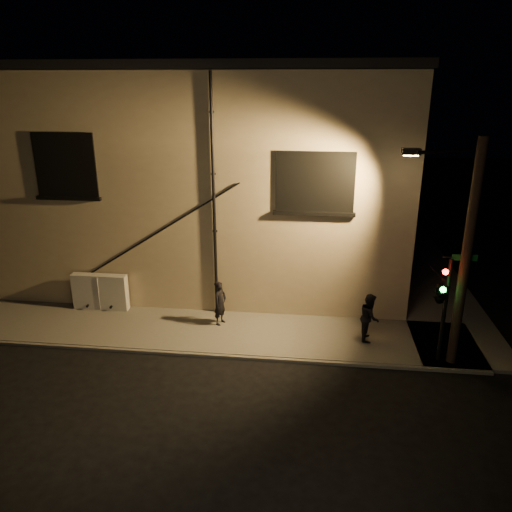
# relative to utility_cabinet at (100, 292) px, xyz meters

# --- Properties ---
(ground) EXTENTS (90.00, 90.00, 0.00)m
(ground) POSITION_rel_utility_cabinet_xyz_m (6.12, -2.70, -0.79)
(ground) COLOR black
(sidewalk) EXTENTS (21.00, 16.00, 0.12)m
(sidewalk) POSITION_rel_utility_cabinet_xyz_m (7.34, 1.69, -0.73)
(sidewalk) COLOR #5C5852
(sidewalk) RESTS_ON ground
(building) EXTENTS (16.20, 12.23, 8.80)m
(building) POSITION_rel_utility_cabinet_xyz_m (3.12, 6.29, 3.61)
(building) COLOR tan
(building) RESTS_ON ground
(utility_cabinet) EXTENTS (2.05, 0.35, 1.35)m
(utility_cabinet) POSITION_rel_utility_cabinet_xyz_m (0.00, 0.00, 0.00)
(utility_cabinet) COLOR #BCB9B3
(utility_cabinet) RESTS_ON sidewalk
(pedestrian_a) EXTENTS (0.56, 0.67, 1.57)m
(pedestrian_a) POSITION_rel_utility_cabinet_xyz_m (4.62, -0.69, 0.11)
(pedestrian_a) COLOR black
(pedestrian_a) RESTS_ON sidewalk
(pedestrian_b) EXTENTS (0.66, 0.82, 1.59)m
(pedestrian_b) POSITION_rel_utility_cabinet_xyz_m (9.64, -1.22, 0.12)
(pedestrian_b) COLOR black
(pedestrian_b) RESTS_ON sidewalk
(traffic_signal) EXTENTS (1.25, 2.00, 3.39)m
(traffic_signal) POSITION_rel_utility_cabinet_xyz_m (11.44, -2.37, 1.61)
(traffic_signal) COLOR black
(traffic_signal) RESTS_ON sidewalk
(streetlamp_pole) EXTENTS (2.02, 1.38, 6.80)m
(streetlamp_pole) POSITION_rel_utility_cabinet_xyz_m (11.90, -2.26, 2.84)
(streetlamp_pole) COLOR black
(streetlamp_pole) RESTS_ON ground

